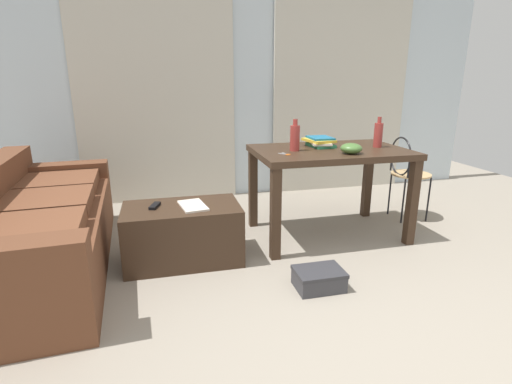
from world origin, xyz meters
TOP-DOWN VIEW (x-y plane):
  - ground_plane at (0.00, 1.10)m, footprint 7.22×7.22m
  - wall_back at (0.00, 3.01)m, footprint 5.45×0.10m
  - curtains at (0.00, 2.92)m, footprint 3.72×0.03m
  - couch at (-1.92, 1.44)m, footprint 0.96×2.09m
  - coffee_table at (-0.92, 1.35)m, footprint 0.83×0.48m
  - craft_table at (0.31, 1.56)m, footprint 1.24×0.80m
  - wire_chair at (1.18, 1.76)m, footprint 0.36×0.37m
  - bottle_near at (-0.00, 1.55)m, footprint 0.08×0.08m
  - bottle_far at (0.73, 1.54)m, footprint 0.07×0.07m
  - bowl at (0.38, 1.33)m, footprint 0.17×0.17m
  - book_stack at (0.27, 1.68)m, footprint 0.24×0.29m
  - scissors at (-0.12, 1.41)m, footprint 0.08×0.10m
  - tv_remote_primary at (-1.11, 1.37)m, footprint 0.09×0.15m
  - magazine at (-0.84, 1.32)m, footprint 0.21×0.30m
  - shoebox at (-0.11, 0.72)m, footprint 0.31×0.23m

SIDE VIEW (x-z plane):
  - ground_plane at x=0.00m, z-range 0.00..0.00m
  - shoebox at x=-0.11m, z-range 0.00..0.13m
  - coffee_table at x=-0.92m, z-range 0.00..0.42m
  - couch at x=-1.92m, z-range -0.07..0.67m
  - magazine at x=-0.84m, z-range 0.42..0.43m
  - tv_remote_primary at x=-1.11m, z-range 0.42..0.44m
  - wire_chair at x=1.18m, z-range 0.10..0.89m
  - craft_table at x=0.31m, z-range 0.27..1.02m
  - scissors at x=-0.12m, z-range 0.75..0.75m
  - bowl at x=0.38m, z-range 0.75..0.83m
  - book_stack at x=0.27m, z-range 0.75..0.83m
  - bottle_far at x=0.73m, z-range 0.73..0.98m
  - bottle_near at x=0.00m, z-range 0.73..0.98m
  - curtains at x=0.00m, z-range 0.00..2.21m
  - wall_back at x=0.00m, z-range 0.00..2.58m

